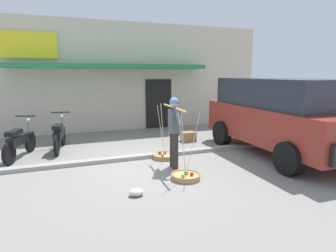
{
  "coord_description": "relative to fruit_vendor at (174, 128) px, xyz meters",
  "views": [
    {
      "loc": [
        -2.08,
        -6.48,
        2.24
      ],
      "look_at": [
        0.61,
        0.6,
        0.85
      ],
      "focal_mm": 30.71,
      "sensor_mm": 36.0,
      "label": 1
    }
  ],
  "objects": [
    {
      "name": "fruit_basket_right_side",
      "position": [
        0.05,
        0.81,
        -0.9
      ],
      "size": [
        0.64,
        0.64,
        1.45
      ],
      "color": "tan",
      "rests_on": "ground"
    },
    {
      "name": "ground_plane",
      "position": [
        -0.42,
        0.31,
        -0.98
      ],
      "size": [
        90.0,
        90.0,
        0.0
      ],
      "primitive_type": "plane",
      "color": "gray"
    },
    {
      "name": "motorcycle_second_in_row",
      "position": [
        -2.55,
        2.65,
        -0.52
      ],
      "size": [
        0.54,
        1.81,
        1.09
      ],
      "color": "black",
      "rests_on": "ground"
    },
    {
      "name": "wooden_crate",
      "position": [
        1.47,
        2.35,
        -0.82
      ],
      "size": [
        0.44,
        0.36,
        0.32
      ],
      "primitive_type": "cube",
      "color": "olive",
      "rests_on": "ground"
    },
    {
      "name": "storefront_building",
      "position": [
        -0.6,
        7.57,
        1.12
      ],
      "size": [
        13.0,
        6.0,
        4.2
      ],
      "color": "beige",
      "rests_on": "ground"
    },
    {
      "name": "plastic_litter_bag",
      "position": [
        -1.26,
        -1.27,
        -0.91
      ],
      "size": [
        0.28,
        0.22,
        0.14
      ],
      "primitive_type": "ellipsoid",
      "color": "silver",
      "rests_on": "ground"
    },
    {
      "name": "fruit_vendor",
      "position": [
        0.0,
        0.0,
        0.0
      ],
      "size": [
        0.22,
        1.62,
        1.7
      ],
      "color": "#2D2823",
      "rests_on": "ground"
    },
    {
      "name": "motorcycle_nearest_shop",
      "position": [
        -3.56,
        2.17,
        -0.52
      ],
      "size": [
        0.72,
        1.76,
        1.09
      ],
      "color": "black",
      "rests_on": "ground"
    },
    {
      "name": "sidewalk_curb",
      "position": [
        -0.42,
        1.01,
        -0.93
      ],
      "size": [
        20.0,
        0.24,
        0.1
      ],
      "primitive_type": "cube",
      "color": "gray",
      "rests_on": "ground"
    },
    {
      "name": "fruit_basket_left_side",
      "position": [
        -0.05,
        -0.81,
        -0.9
      ],
      "size": [
        0.64,
        0.64,
        1.45
      ],
      "color": "tan",
      "rests_on": "ground"
    },
    {
      "name": "parked_truck",
      "position": [
        3.17,
        0.09,
        0.15
      ],
      "size": [
        2.24,
        4.85,
        2.1
      ],
      "color": "maroon",
      "rests_on": "ground"
    }
  ]
}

